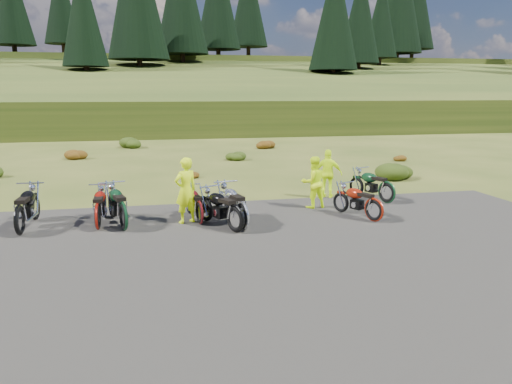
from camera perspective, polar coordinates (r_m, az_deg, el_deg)
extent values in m
plane|color=#394918|center=(13.30, -2.57, -4.98)|extent=(300.00, 300.00, 0.00)
cube|color=black|center=(11.42, -0.90, -7.76)|extent=(20.00, 12.00, 0.04)
cube|color=#2E4316|center=(122.66, -11.18, 9.48)|extent=(300.00, 90.00, 9.17)
cylinder|color=black|center=(83.95, -25.85, 14.25)|extent=(0.70, 0.70, 2.20)
cylinder|color=black|center=(88.78, -21.08, 14.92)|extent=(0.70, 0.70, 2.20)
cone|color=black|center=(89.62, -21.44, 19.63)|extent=(5.72, 5.72, 13.00)
cylinder|color=black|center=(63.00, -18.77, 12.61)|extent=(0.70, 0.70, 2.20)
cone|color=black|center=(63.58, -19.19, 18.83)|extent=(5.28, 5.28, 12.00)
cylinder|color=black|center=(68.66, -13.14, 13.77)|extent=(0.70, 0.70, 2.20)
cylinder|color=black|center=(74.88, -8.37, 14.64)|extent=(0.70, 0.70, 2.20)
cylinder|color=black|center=(81.53, -4.32, 15.30)|extent=(0.70, 0.70, 2.20)
cylinder|color=black|center=(88.49, -0.87, 15.67)|extent=(0.70, 0.70, 2.20)
cone|color=black|center=(89.50, -0.89, 21.04)|extent=(6.60, 6.60, 15.00)
cylinder|color=black|center=(65.79, 8.76, 12.83)|extent=(0.70, 0.70, 2.20)
cone|color=black|center=(66.47, 8.98, 19.65)|extent=(6.16, 6.16, 14.00)
cylinder|color=black|center=(73.63, 11.59, 13.50)|extent=(0.70, 0.70, 2.20)
cone|color=black|center=(74.29, 11.83, 19.21)|extent=(5.72, 5.72, 13.00)
cylinder|color=black|center=(81.62, 13.89, 14.02)|extent=(0.70, 0.70, 2.20)
cone|color=black|center=(82.26, 14.13, 18.82)|extent=(5.28, 5.28, 12.00)
cylinder|color=black|center=(89.72, 15.78, 14.43)|extent=(0.70, 0.70, 2.20)
cylinder|color=black|center=(97.89, 17.37, 14.77)|extent=(0.70, 0.70, 2.20)
cone|color=black|center=(98.96, 17.71, 20.19)|extent=(7.48, 7.48, 17.00)
ellipsoid|color=#61280C|center=(29.67, -19.97, 4.23)|extent=(1.30, 1.30, 0.77)
ellipsoid|color=#1B350D|center=(34.67, -14.04, 5.65)|extent=(1.56, 1.56, 0.92)
ellipsoid|color=#61280C|center=(22.13, -7.52, 2.17)|extent=(0.77, 0.77, 0.45)
ellipsoid|color=#1B350D|center=(27.69, -2.41, 4.28)|extent=(1.03, 1.03, 0.61)
ellipsoid|color=#61280C|center=(33.41, 0.99, 5.65)|extent=(1.30, 1.30, 0.77)
ellipsoid|color=#1B350D|center=(22.49, 15.62, 2.60)|extent=(1.56, 1.56, 0.92)
ellipsoid|color=#61280C|center=(28.51, 15.89, 3.90)|extent=(0.77, 0.77, 0.45)
imported|color=#CEF00C|center=(14.39, -8.03, 0.08)|extent=(0.82, 0.71, 1.90)
imported|color=#CEF00C|center=(16.25, 6.55, 1.02)|extent=(0.90, 0.76, 1.68)
imported|color=#CEF00C|center=(17.89, 8.23, 2.00)|extent=(1.09, 0.84, 1.72)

